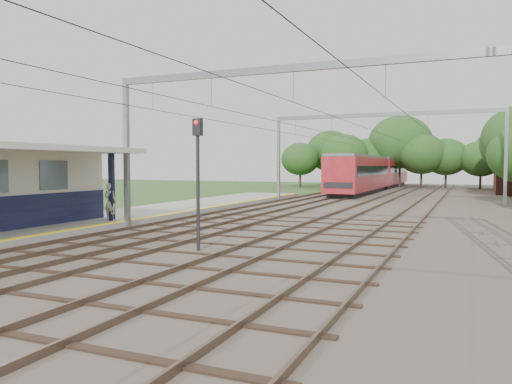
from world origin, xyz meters
The scene contains 9 objects.
ballast_bed centered at (4.00, 30.00, 0.05)m, with size 18.00×90.00×0.10m, color #473D33.
platform centered at (-7.50, 14.00, 0.17)m, with size 5.00×52.00×0.35m, color gray.
yellow_stripe centered at (-5.25, 14.00, 0.35)m, with size 0.45×52.00×0.01m, color yellow.
rail_tracks centered at (1.50, 30.00, 0.18)m, with size 11.80×88.00×0.15m.
catenary_system centered at (3.39, 25.28, 5.51)m, with size 17.22×88.00×7.00m.
tree_band centered at (3.84, 57.12, 4.92)m, with size 31.72×30.88×8.82m.
person centered at (-6.00, 15.00, 1.25)m, with size 0.65×0.43×1.79m, color beige.
train centered at (-0.50, 55.66, 2.16)m, with size 2.96×36.82×3.88m.
signal_post centered at (1.35, 10.60, 2.91)m, with size 0.33×0.28×4.54m.
Camera 1 is at (9.77, -4.00, 2.99)m, focal length 35.00 mm.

